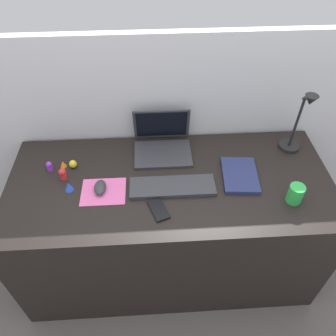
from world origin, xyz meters
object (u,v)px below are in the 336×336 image
toy_figurine_purple (49,166)px  notebook_pad (240,175)px  desk_lamp (299,124)px  toy_figurine_blue (69,186)px  mouse (100,187)px  toy_figurine_orange (63,164)px  cell_phone (158,209)px  coffee_mug (295,194)px  keyboard (172,187)px  toy_figurine_yellow (73,164)px  laptop (162,141)px  toy_figurine_red (63,174)px

toy_figurine_purple → notebook_pad: bearing=-6.2°
desk_lamp → toy_figurine_blue: desk_lamp is taller
mouse → toy_figurine_blue: size_ratio=2.05×
toy_figurine_orange → cell_phone: bearing=-33.3°
coffee_mug → keyboard: bearing=168.6°
coffee_mug → toy_figurine_yellow: size_ratio=2.18×
cell_phone → desk_lamp: desk_lamp is taller
coffee_mug → mouse: bearing=172.6°
desk_lamp → keyboard: bearing=-160.1°
toy_figurine_yellow → toy_figurine_orange: (-0.05, 0.01, -0.00)m
keyboard → cell_phone: bearing=-119.3°
laptop → mouse: size_ratio=3.12×
cell_phone → toy_figurine_blue: 0.45m
laptop → toy_figurine_yellow: (-0.46, -0.12, -0.03)m
keyboard → toy_figurine_blue: bearing=177.7°
toy_figurine_blue → laptop: bearing=30.7°
desk_lamp → toy_figurine_purple: size_ratio=6.70×
toy_figurine_yellow → toy_figurine_blue: bearing=-89.1°
notebook_pad → toy_figurine_blue: size_ratio=5.12×
toy_figurine_yellow → desk_lamp: bearing=3.1°
laptop → coffee_mug: laptop is taller
notebook_pad → coffee_mug: size_ratio=2.59×
desk_lamp → toy_figurine_orange: bearing=-177.4°
keyboard → toy_figurine_purple: 0.63m
coffee_mug → toy_figurine_red: size_ratio=1.50×
desk_lamp → toy_figurine_red: size_ratio=5.82×
toy_figurine_orange → toy_figurine_yellow: bearing=-6.5°
toy_figurine_yellow → toy_figurine_red: bearing=-114.9°
keyboard → desk_lamp: bearing=19.9°
toy_figurine_blue → toy_figurine_orange: (-0.05, 0.16, -0.01)m
notebook_pad → toy_figurine_red: 0.87m
toy_figurine_purple → toy_figurine_red: bearing=-39.0°
keyboard → notebook_pad: bearing=9.4°
keyboard → laptop: bearing=96.7°
laptop → desk_lamp: bearing=-4.6°
cell_phone → toy_figurine_blue: size_ratio=2.73×
desk_lamp → toy_figurine_purple: 1.28m
laptop → coffee_mug: size_ratio=3.24×
toy_figurine_red → toy_figurine_orange: toy_figurine_red is taller
notebook_pad → toy_figurine_purple: 0.96m
keyboard → notebook_pad: (0.34, 0.06, 0.00)m
keyboard → cell_phone: 0.15m
toy_figurine_purple → toy_figurine_orange: size_ratio=1.49×
coffee_mug → toy_figurine_red: 1.11m
toy_figurine_purple → toy_figurine_orange: 0.07m
desk_lamp → toy_figurine_blue: bearing=-169.3°
keyboard → toy_figurine_orange: toy_figurine_orange is taller
coffee_mug → toy_figurine_purple: size_ratio=1.72×
cell_phone → toy_figurine_orange: size_ratio=3.54×
desk_lamp → toy_figurine_orange: size_ratio=9.97×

